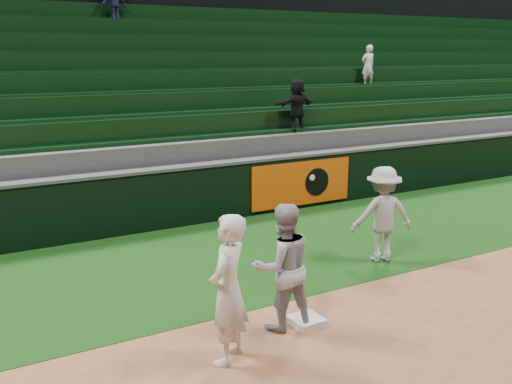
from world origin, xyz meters
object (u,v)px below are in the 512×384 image
first_baseman (228,289)px  base_coach (382,214)px  first_base (306,321)px  baserunner (283,267)px

first_baseman → base_coach: 4.10m
first_baseman → first_base: bearing=152.5°
baserunner → base_coach: size_ratio=1.02×
first_base → base_coach: 2.91m
baserunner → base_coach: 3.04m
baserunner → base_coach: baserunner is taller
base_coach → first_base: bearing=47.5°
first_baseman → base_coach: bearing=162.9°
first_base → first_baseman: first_baseman is taller
first_base → baserunner: size_ratio=0.24×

